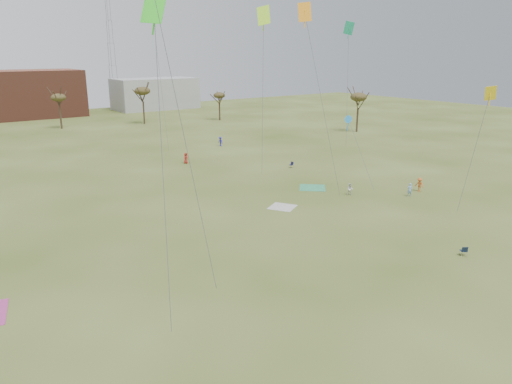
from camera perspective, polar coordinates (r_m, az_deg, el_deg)
ground at (r=33.38m, az=12.61°, el=-13.84°), size 260.00×260.00×0.00m
flyer_mid_b at (r=62.48m, az=18.74°, el=0.84°), size 0.79×1.19×1.72m
flyer_mid_c at (r=60.00m, az=17.69°, el=0.26°), size 0.70×0.62×1.61m
spectator_mid_e at (r=58.73m, az=11.05°, el=0.31°), size 0.88×0.87×1.43m
flyer_far_b at (r=75.00m, az=-8.29°, el=3.98°), size 0.95×0.80×1.66m
flyer_far_c at (r=88.45m, az=-4.24°, el=5.98°), size 0.86×1.22×1.71m
blanket_cream at (r=53.43m, az=3.13°, el=-1.80°), size 3.67×3.67×0.03m
blanket_olive at (r=61.35m, az=6.67°, el=0.50°), size 4.56×4.56×0.03m
camp_chair_center at (r=44.48m, az=23.30°, el=-6.60°), size 0.73×0.74×0.87m
camp_chair_right at (r=71.75m, az=4.17°, el=3.09°), size 0.62×0.58×0.87m
kites_aloft at (r=47.41m, az=-6.80°, el=20.81°), size 68.02×71.25×27.74m
tree_line at (r=100.04m, az=-25.10°, el=9.31°), size 117.44×49.32×8.91m
building_brick at (r=141.61m, az=-25.36°, el=10.44°), size 26.00×16.00×12.00m
building_grey at (r=150.58m, az=-11.80°, el=11.31°), size 24.00×12.00×9.00m
radio_tower at (r=152.81m, az=-16.83°, el=16.57°), size 1.51×1.72×41.00m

